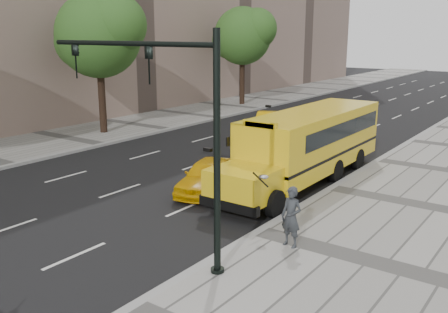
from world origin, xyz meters
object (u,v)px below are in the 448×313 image
Objects in this scene: taxi_near at (208,176)px; traffic_signal at (174,119)px; tree_b at (99,34)px; pedestrian at (291,217)px; tree_c at (243,35)px; school_bus at (310,140)px; taxi_far at (268,123)px.

taxi_near is 7.28m from traffic_signal.
traffic_signal is (15.59, -11.03, -2.07)m from tree_b.
taxi_near is at bearing 158.31° from pedestrian.
tree_c is at bearing 90.02° from tree_b.
tree_b is at bearing 174.38° from school_bus.
tree_b is at bearing -89.98° from tree_c.
school_bus is 2.89× the size of taxi_near.
tree_c is at bearing 120.25° from traffic_signal.
taxi_near is 6.17m from pedestrian.
school_bus is 7.59m from pedestrian.
taxi_near is (12.41, -21.16, -5.33)m from tree_c.
school_bus is (14.90, -1.47, -4.39)m from tree_b.
pedestrian reaches higher than taxi_near.
taxi_far is (-6.77, 7.87, -1.09)m from school_bus.
taxi_far is (8.14, -9.32, -5.34)m from tree_c.
pedestrian reaches higher than taxi_far.
tree_b is at bearing -165.40° from taxi_far.
taxi_near is at bearing -93.77° from taxi_far.
tree_c is 25.10m from taxi_near.
tree_c is at bearing 133.87° from pedestrian.
tree_b reaches higher than taxi_near.
taxi_near is at bearing 119.74° from traffic_signal.
pedestrian is 0.28× the size of traffic_signal.
traffic_signal reaches higher than taxi_far.
school_bus is at bearing 94.14° from traffic_signal.
pedestrian is at bearing -53.65° from tree_c.
tree_c is 2.07× the size of taxi_far.
school_bus is at bearing 42.33° from taxi_near.
tree_c is 30.41m from pedestrian.
taxi_near is at bearing -23.70° from tree_b.
taxi_near is (12.40, -5.44, -5.48)m from tree_b.
tree_c is (-0.01, 15.72, -0.15)m from tree_b.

